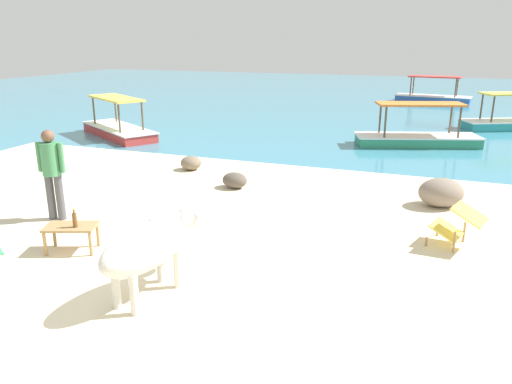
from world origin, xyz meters
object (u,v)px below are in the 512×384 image
Objects in this scene: boat_blue at (433,96)px; person_standing at (52,168)px; deck_chair_near at (458,223)px; boat_red at (118,128)px; cow at (149,246)px; bottle at (75,220)px; boat_green at (417,137)px; low_bench_table at (71,230)px.

person_standing is at bearing -99.48° from boat_blue.
person_standing is (-6.70, -1.16, 0.56)m from deck_chair_near.
person_standing reaches higher than boat_blue.
person_standing is 0.43× the size of boat_blue.
person_standing is 8.05m from boat_red.
boat_red is at bearing 47.88° from cow.
boat_green is (4.40, 10.09, -0.28)m from bottle.
low_bench_table is at bearing 38.75° from person_standing.
low_bench_table is at bearing 39.22° from deck_chair_near.
boat_blue reaches higher than low_bench_table.
cow is 11.16m from boat_green.
cow is 2.06× the size of deck_chair_near.
cow reaches higher than low_bench_table.
cow is 11.22m from boat_red.
bottle is 0.08× the size of boat_blue.
person_standing is (-1.21, 1.05, 0.60)m from low_bench_table.
boat_green is 1.03× the size of boat_red.
boat_blue is (4.57, 21.63, -0.28)m from bottle.
cow is 3.58m from person_standing.
bottle reaches higher than deck_chair_near.
person_standing reaches higher than boat_green.
boat_red is (-9.59, -13.45, 0.00)m from boat_blue.
person_standing is 10.70m from boat_green.
bottle is (0.12, -0.02, 0.19)m from low_bench_table.
boat_green is (2.64, 10.84, -0.42)m from cow.
deck_chair_near reaches higher than low_bench_table.
boat_green is at bearing 137.33° from person_standing.
cow is at bearing -90.66° from boat_blue.
low_bench_table is at bearing 78.20° from cow.
deck_chair_near is 0.55× the size of person_standing.
bottle is 0.18× the size of person_standing.
deck_chair_near is at bearing -81.09° from boat_blue.
boat_blue and boat_red have the same top height.
bottle is 22.11m from boat_blue.
bottle is at bearing 39.86° from deck_chair_near.
boat_blue is at bearing 78.07° from bottle.
low_bench_table is 0.23× the size of boat_red.
deck_chair_near is at bearing -39.81° from cow.
low_bench_table is at bearing -95.73° from boat_blue.
boat_red reaches higher than bottle.
low_bench_table is 0.22m from bottle.
boat_green reaches higher than bottle.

